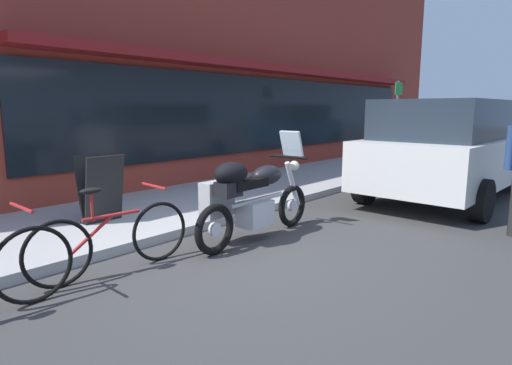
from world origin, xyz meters
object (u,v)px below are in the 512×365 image
(sandwich_board_sign, at_px, (101,188))
(parked_minivan, at_px, (452,148))
(parked_car_down_block, at_px, (509,131))
(touring_motorcycle, at_px, (249,196))
(parked_bicycle, at_px, (112,239))
(parking_sign_pole, at_px, (397,116))

(sandwich_board_sign, bearing_deg, parked_minivan, -29.07)
(sandwich_board_sign, bearing_deg, parked_car_down_block, -11.80)
(touring_motorcycle, bearing_deg, parked_bicycle, 169.34)
(parking_sign_pole, bearing_deg, sandwich_board_sign, 174.50)
(parked_bicycle, distance_m, sandwich_board_sign, 1.78)
(touring_motorcycle, relative_size, parked_car_down_block, 0.45)
(parked_minivan, xyz_separation_m, parking_sign_pole, (2.72, 2.23, 0.52))
(parked_minivan, relative_size, parking_sign_pole, 2.11)
(touring_motorcycle, bearing_deg, parked_car_down_block, -3.55)
(parked_car_down_block, bearing_deg, parked_minivan, -176.95)
(parked_minivan, distance_m, parking_sign_pole, 3.55)
(parking_sign_pole, bearing_deg, touring_motorcycle, -171.08)
(parked_car_down_block, bearing_deg, sandwich_board_sign, 168.20)
(parking_sign_pole, xyz_separation_m, parked_car_down_block, (4.47, -1.85, -0.50))
(parked_bicycle, relative_size, parked_car_down_block, 0.36)
(parked_minivan, relative_size, parked_car_down_block, 1.00)
(parked_minivan, relative_size, sandwich_board_sign, 5.16)
(parking_sign_pole, distance_m, parked_car_down_block, 4.87)
(touring_motorcycle, xyz_separation_m, parked_car_down_block, (11.66, -0.72, 0.39))
(sandwich_board_sign, bearing_deg, parking_sign_pole, -5.50)
(parked_car_down_block, bearing_deg, parking_sign_pole, 157.51)
(parking_sign_pole, height_order, parked_car_down_block, parking_sign_pole)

